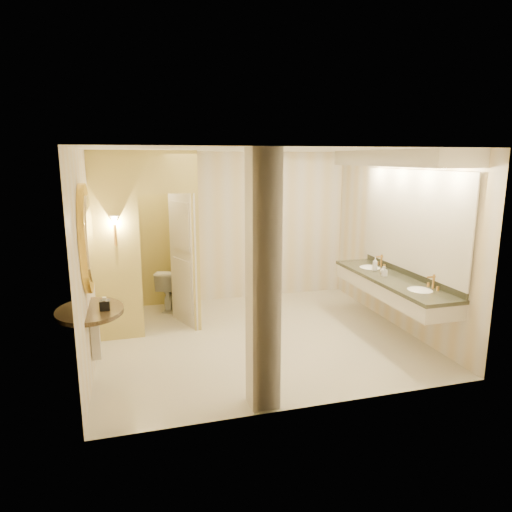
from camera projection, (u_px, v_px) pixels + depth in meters
The scene contains 16 objects.
floor at pixel (257, 337), 6.74m from camera, with size 4.50×4.50×0.00m, color beige.
ceiling at pixel (258, 150), 6.16m from camera, with size 4.50×4.50×0.00m, color white.
wall_back at pixel (228, 227), 8.33m from camera, with size 4.50×0.02×2.70m, color beige.
wall_front at pixel (312, 285), 4.57m from camera, with size 4.50×0.02×2.70m, color beige.
wall_left at pixel (89, 257), 5.86m from camera, with size 0.02×4.00×2.70m, color beige.
wall_right at pixel (397, 240), 7.04m from camera, with size 0.02×4.00×2.70m, color beige.
toilet_closet at pixel (171, 238), 7.06m from camera, with size 1.50×1.55×2.70m.
wall_sconce at pixel (115, 222), 6.27m from camera, with size 0.14×0.14×0.42m.
vanity at pixel (398, 227), 6.54m from camera, with size 0.75×2.64×2.09m.
console_shelf at pixel (88, 270), 5.20m from camera, with size 0.96×0.96×1.93m.
pillar at pixel (263, 283), 4.64m from camera, with size 0.30×0.30×2.70m, color beige.
tissue_box at pixel (105, 305), 5.26m from camera, with size 0.11×0.11×0.11m, color black.
toilet at pixel (171, 288), 7.97m from camera, with size 0.40×0.71×0.72m, color white.
soap_bottle_a at pixel (385, 271), 6.76m from camera, with size 0.07×0.07×0.14m, color beige.
soap_bottle_b at pixel (383, 270), 6.92m from camera, with size 0.09×0.09×0.11m, color silver.
soap_bottle_c at pixel (375, 264), 7.07m from camera, with size 0.08×0.08×0.21m, color #C6B28C.
Camera 1 is at (-1.72, -6.09, 2.60)m, focal length 32.00 mm.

